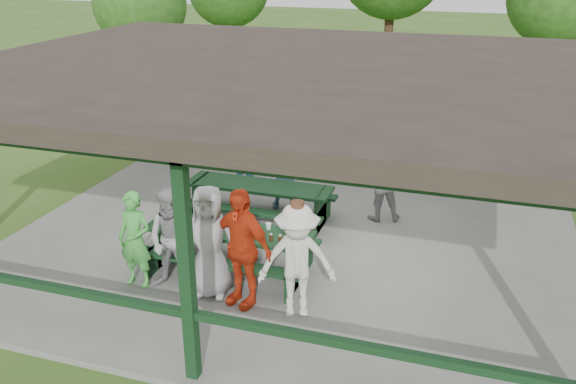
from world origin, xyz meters
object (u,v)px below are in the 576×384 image
(spectator_lblue, at_px, (285,172))
(pickup_truck, at_px, (404,104))
(spectator_blue, at_px, (244,151))
(spectator_grey, at_px, (382,180))
(farm_trailer, at_px, (220,106))
(contestant_green, at_px, (135,240))
(picnic_table_near, at_px, (230,244))
(contestant_grey_mid, at_px, (209,242))
(contestant_grey_left, at_px, (173,240))
(contestant_red, at_px, (241,247))
(contestant_white_fedora, at_px, (297,261))
(picnic_table_far, at_px, (259,198))

(spectator_lblue, bearing_deg, pickup_truck, -110.88)
(spectator_blue, height_order, spectator_grey, spectator_blue)
(farm_trailer, bearing_deg, contestant_green, -64.19)
(picnic_table_near, height_order, spectator_lblue, spectator_lblue)
(contestant_grey_mid, bearing_deg, contestant_grey_left, 172.65)
(contestant_grey_mid, height_order, spectator_grey, contestant_grey_mid)
(farm_trailer, bearing_deg, contestant_grey_mid, -57.11)
(farm_trailer, bearing_deg, spectator_grey, -32.99)
(contestant_green, distance_m, contestant_grey_mid, 1.22)
(contestant_red, distance_m, contestant_white_fedora, 0.87)
(spectator_lblue, bearing_deg, picnic_table_near, 80.55)
(contestant_white_fedora, bearing_deg, pickup_truck, 70.27)
(picnic_table_near, bearing_deg, contestant_green, -144.84)
(contestant_grey_left, relative_size, contestant_white_fedora, 0.94)
(picnic_table_near, relative_size, contestant_grey_mid, 1.54)
(spectator_lblue, bearing_deg, contestant_white_fedora, 101.72)
(contestant_grey_left, distance_m, contestant_white_fedora, 2.00)
(picnic_table_near, relative_size, spectator_lblue, 1.80)
(contestant_green, xyz_separation_m, spectator_grey, (3.18, 3.66, 0.04))
(farm_trailer, bearing_deg, picnic_table_near, -55.21)
(spectator_grey, bearing_deg, picnic_table_near, 34.91)
(pickup_truck, bearing_deg, spectator_grey, -149.30)
(spectator_blue, bearing_deg, contestant_green, 103.02)
(pickup_truck, bearing_deg, contestant_grey_mid, -161.55)
(picnic_table_far, height_order, contestant_green, contestant_green)
(contestant_grey_left, distance_m, spectator_blue, 4.33)
(spectator_grey, xyz_separation_m, pickup_truck, (-0.50, 6.81, -0.14))
(contestant_red, distance_m, spectator_grey, 3.92)
(picnic_table_far, bearing_deg, farm_trailer, 120.05)
(contestant_green, relative_size, spectator_grey, 0.95)
(contestant_grey_mid, relative_size, contestant_white_fedora, 1.00)
(contestant_white_fedora, bearing_deg, picnic_table_near, 128.40)
(contestant_green, bearing_deg, picnic_table_far, 75.14)
(pickup_truck, bearing_deg, farm_trailer, 132.21)
(spectator_lblue, bearing_deg, picnic_table_far, 62.28)
(picnic_table_far, bearing_deg, picnic_table_near, -83.07)
(spectator_blue, bearing_deg, spectator_grey, -178.98)
(contestant_white_fedora, bearing_deg, contestant_grey_mid, 155.39)
(contestant_white_fedora, distance_m, spectator_grey, 3.73)
(spectator_lblue, distance_m, farm_trailer, 6.57)
(spectator_blue, bearing_deg, picnic_table_far, 134.73)
(contestant_grey_left, relative_size, spectator_lblue, 1.10)
(farm_trailer, bearing_deg, spectator_blue, -50.42)
(picnic_table_near, bearing_deg, picnic_table_far, 96.93)
(picnic_table_near, bearing_deg, farm_trailer, 114.99)
(spectator_lblue, distance_m, spectator_blue, 1.38)
(spectator_grey, relative_size, farm_trailer, 0.42)
(contestant_green, xyz_separation_m, spectator_lblue, (1.24, 3.64, -0.02))
(contestant_grey_left, bearing_deg, spectator_lblue, 77.91)
(spectator_lblue, height_order, spectator_blue, spectator_blue)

